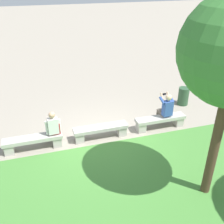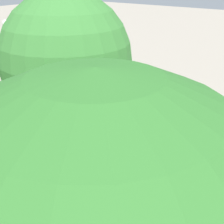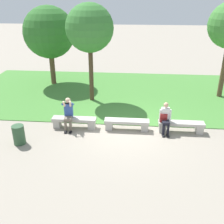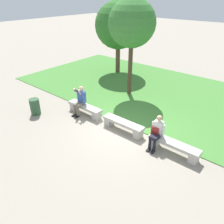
{
  "view_description": "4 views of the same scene",
  "coord_description": "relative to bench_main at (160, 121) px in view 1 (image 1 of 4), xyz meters",
  "views": [
    {
      "loc": [
        1.79,
        7.23,
        5.04
      ],
      "look_at": [
        -0.46,
        -0.21,
        0.82
      ],
      "focal_mm": 42.0,
      "sensor_mm": 36.0,
      "label": 1
    },
    {
      "loc": [
        -5.82,
        6.9,
        5.07
      ],
      "look_at": [
        -0.07,
        -0.65,
        0.77
      ],
      "focal_mm": 50.0,
      "sensor_mm": 36.0,
      "label": 2
    },
    {
      "loc": [
        0.24,
        -9.64,
        5.18
      ],
      "look_at": [
        -0.59,
        -0.2,
        0.87
      ],
      "focal_mm": 42.0,
      "sensor_mm": 36.0,
      "label": 3
    },
    {
      "loc": [
        4.42,
        -6.03,
        5.0
      ],
      "look_at": [
        -0.23,
        -0.42,
        0.97
      ],
      "focal_mm": 35.0,
      "sensor_mm": 36.0,
      "label": 4
    }
  ],
  "objects": [
    {
      "name": "bench_near",
      "position": [
        2.2,
        0.0,
        0.0
      ],
      "size": [
        1.83,
        0.4,
        0.45
      ],
      "color": "#B7B2A8",
      "rests_on": "ground"
    },
    {
      "name": "backpack",
      "position": [
        3.67,
        -0.03,
        0.33
      ],
      "size": [
        0.28,
        0.24,
        0.43
      ],
      "color": "maroon",
      "rests_on": "bench_mid"
    },
    {
      "name": "ground_plane",
      "position": [
        2.2,
        0.0,
        -0.3
      ],
      "size": [
        80.0,
        80.0,
        0.0
      ],
      "primitive_type": "plane",
      "color": "gray"
    },
    {
      "name": "person_distant",
      "position": [
        3.74,
        -0.07,
        0.38
      ],
      "size": [
        0.48,
        0.69,
        1.26
      ],
      "color": "black",
      "rests_on": "ground"
    },
    {
      "name": "trash_bin",
      "position": [
        -1.77,
        -1.45,
        0.08
      ],
      "size": [
        0.44,
        0.44,
        0.75
      ],
      "primitive_type": "cylinder",
      "color": "#2D5133",
      "rests_on": "ground"
    },
    {
      "name": "bench_mid",
      "position": [
        4.4,
        0.0,
        0.0
      ],
      "size": [
        1.83,
        0.4,
        0.45
      ],
      "color": "#B7B2A8",
      "rests_on": "ground"
    },
    {
      "name": "person_photographer",
      "position": [
        -0.2,
        -0.08,
        0.44
      ],
      "size": [
        0.5,
        0.75,
        1.32
      ],
      "color": "black",
      "rests_on": "ground"
    },
    {
      "name": "bench_main",
      "position": [
        0.0,
        0.0,
        0.0
      ],
      "size": [
        1.83,
        0.4,
        0.45
      ],
      "color": "#B7B2A8",
      "rests_on": "ground"
    }
  ]
}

